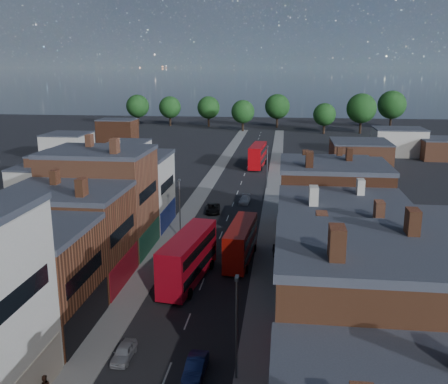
% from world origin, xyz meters
% --- Properties ---
extents(ground, '(400.00, 400.00, 0.00)m').
position_xyz_m(ground, '(0.00, 0.00, 0.00)').
color(ground, black).
rests_on(ground, ground).
extents(pavement_west, '(3.00, 200.00, 0.12)m').
position_xyz_m(pavement_west, '(-6.50, 50.00, 0.06)').
color(pavement_west, gray).
rests_on(pavement_west, ground).
extents(pavement_east, '(3.00, 200.00, 0.12)m').
position_xyz_m(pavement_east, '(6.50, 50.00, 0.06)').
color(pavement_east, gray).
rests_on(pavement_east, ground).
extents(terrace_east, '(12.00, 80.00, 13.33)m').
position_xyz_m(terrace_east, '(14.00, 0.00, 6.67)').
color(terrace_east, brown).
rests_on(terrace_east, ground).
extents(lamp_post_1, '(0.25, 0.70, 8.12)m').
position_xyz_m(lamp_post_1, '(5.20, 0.00, 4.70)').
color(lamp_post_1, slate).
rests_on(lamp_post_1, ground).
extents(lamp_post_2, '(0.25, 0.70, 8.12)m').
position_xyz_m(lamp_post_2, '(-5.20, 30.00, 4.70)').
color(lamp_post_2, slate).
rests_on(lamp_post_2, ground).
extents(lamp_post_3, '(0.25, 0.70, 8.12)m').
position_xyz_m(lamp_post_3, '(5.20, 60.00, 4.70)').
color(lamp_post_3, slate).
rests_on(lamp_post_3, ground).
extents(bus_0, '(4.36, 12.38, 5.23)m').
position_xyz_m(bus_0, '(-1.50, 16.52, 2.82)').
color(bus_0, red).
rests_on(bus_0, ground).
extents(bus_1, '(3.29, 10.74, 4.57)m').
position_xyz_m(bus_1, '(3.50, 22.96, 2.47)').
color(bus_1, '#A51009').
rests_on(bus_1, ground).
extents(bus_2, '(3.70, 12.25, 5.22)m').
position_xyz_m(bus_2, '(2.29, 80.50, 2.82)').
color(bus_2, '#BC080D').
rests_on(bus_2, ground).
extents(car_0, '(1.46, 3.48, 1.18)m').
position_xyz_m(car_0, '(-3.80, 1.59, 0.59)').
color(car_0, '#AAACB2').
rests_on(car_0, ground).
extents(car_1, '(1.50, 3.96, 1.29)m').
position_xyz_m(car_1, '(2.15, 0.18, 0.64)').
color(car_1, navy).
rests_on(car_1, ground).
extents(car_2, '(2.72, 4.97, 1.32)m').
position_xyz_m(car_2, '(-2.63, 42.74, 0.66)').
color(car_2, black).
rests_on(car_2, ground).
extents(car_3, '(1.86, 4.14, 1.18)m').
position_xyz_m(car_3, '(1.86, 49.05, 0.59)').
color(car_3, silver).
rests_on(car_3, ground).
extents(ped_3, '(0.56, 1.03, 1.68)m').
position_xyz_m(ped_3, '(7.34, 24.47, 0.96)').
color(ped_3, '#59514C').
rests_on(ped_3, pavement_east).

